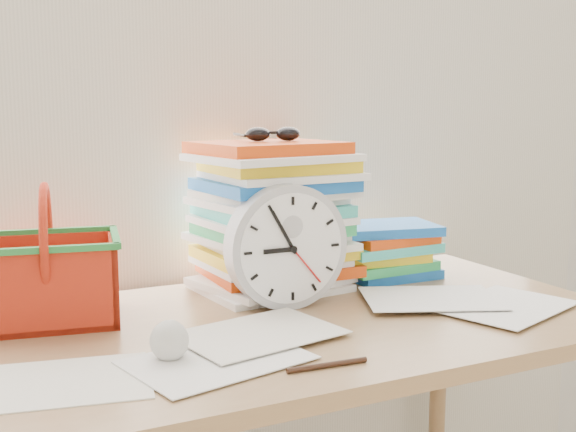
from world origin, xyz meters
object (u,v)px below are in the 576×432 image
paper_stack (275,216)px  book_stack (383,250)px  clock (286,246)px  desk (266,360)px  basket (47,255)px

paper_stack → book_stack: paper_stack is taller
paper_stack → clock: size_ratio=1.36×
desk → basket: size_ratio=5.41×
clock → basket: bearing=166.1°
desk → clock: (0.08, 0.07, 0.20)m
paper_stack → book_stack: 0.29m
desk → clock: clock is taller
clock → basket: basket is taller
paper_stack → book_stack: (0.27, -0.02, -0.10)m
book_stack → clock: bearing=-157.7°
paper_stack → desk: bearing=-119.2°
basket → paper_stack: bearing=14.3°
desk → basket: 0.46m
desk → book_stack: size_ratio=5.45×
desk → paper_stack: (0.12, 0.22, 0.24)m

